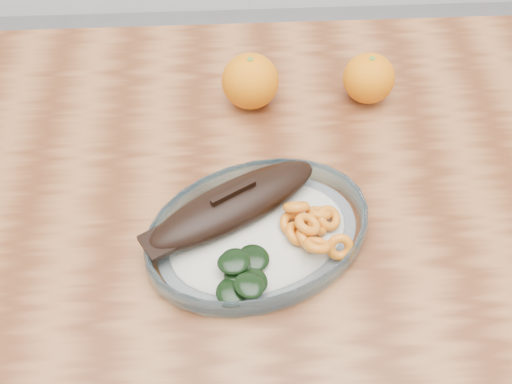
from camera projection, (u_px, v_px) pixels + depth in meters
dining_table at (276, 261)px, 0.88m from camera, size 1.20×0.80×0.75m
plated_meal at (257, 231)px, 0.77m from camera, size 0.64×0.64×0.08m
orange_left at (250, 81)px, 0.90m from camera, size 0.08×0.08×0.08m
orange_right at (369, 78)px, 0.91m from camera, size 0.07×0.07×0.07m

